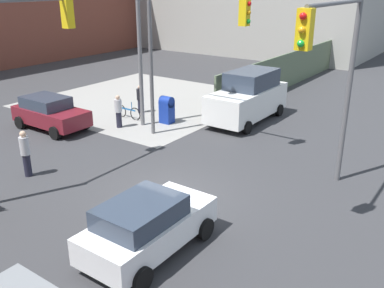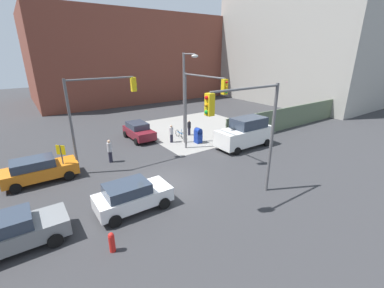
{
  "view_description": "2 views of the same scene",
  "coord_description": "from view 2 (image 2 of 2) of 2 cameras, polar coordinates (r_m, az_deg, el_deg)",
  "views": [
    {
      "loc": [
        -10.45,
        -8.49,
        6.94
      ],
      "look_at": [
        0.22,
        -0.88,
        1.96
      ],
      "focal_mm": 40.0,
      "sensor_mm": 36.0,
      "label": 1
    },
    {
      "loc": [
        -7.21,
        -13.37,
        8.07
      ],
      "look_at": [
        2.4,
        0.52,
        1.97
      ],
      "focal_mm": 24.0,
      "sensor_mm": 36.0,
      "label": 2
    }
  ],
  "objects": [
    {
      "name": "pedestrian_crossing",
      "position": [
        26.09,
        -0.65,
        3.69
      ],
      "size": [
        0.36,
        0.36,
        1.57
      ],
      "rotation": [
        0.0,
        0.0,
        5.42
      ],
      "color": "black",
      "rests_on": "ground"
    },
    {
      "name": "building_loft_east",
      "position": [
        50.91,
        25.12,
        20.36
      ],
      "size": [
        20.0,
        24.0,
        20.13
      ],
      "color": "#9E9B93",
      "rests_on": "ground"
    },
    {
      "name": "sedan_gray",
      "position": [
        13.87,
        -35.81,
        -15.79
      ],
      "size": [
        4.49,
        2.02,
        1.62
      ],
      "color": "slate",
      "rests_on": "ground"
    },
    {
      "name": "mailbox_blue",
      "position": [
        23.89,
        1.38,
        2.03
      ],
      "size": [
        0.56,
        0.64,
        1.43
      ],
      "color": "navy",
      "rests_on": "ground"
    },
    {
      "name": "building_warehouse_north",
      "position": [
        50.88,
        -14.02,
        18.11
      ],
      "size": [
        32.0,
        18.0,
        14.04
      ],
      "color": "brown",
      "rests_on": "ground"
    },
    {
      "name": "fire_hydrant",
      "position": [
        12.1,
        -17.4,
        -20.03
      ],
      "size": [
        0.26,
        0.26,
        0.94
      ],
      "color": "red",
      "rests_on": "ground"
    },
    {
      "name": "pedestrian_waiting",
      "position": [
        24.02,
        -4.59,
        2.34
      ],
      "size": [
        0.36,
        0.36,
        1.68
      ],
      "rotation": [
        0.0,
        0.0,
        2.35
      ],
      "color": "#B2B2B7",
      "rests_on": "ground"
    },
    {
      "name": "smokestack",
      "position": [
        57.85,
        7.17,
        19.65
      ],
      "size": [
        1.8,
        1.8,
        16.04
      ],
      "primitive_type": "cylinder",
      "color": "brown",
      "rests_on": "ground"
    },
    {
      "name": "pedestrian_walking_north",
      "position": [
        20.56,
        -17.79,
        -1.41
      ],
      "size": [
        0.36,
        0.36,
        1.81
      ],
      "rotation": [
        0.0,
        0.0,
        2.32
      ],
      "color": "#B2B2B7",
      "rests_on": "ground"
    },
    {
      "name": "van_white_delivery",
      "position": [
        23.26,
        11.78,
        2.44
      ],
      "size": [
        5.4,
        2.32,
        2.62
      ],
      "color": "white",
      "rests_on": "ground"
    },
    {
      "name": "construction_fence",
      "position": [
        31.41,
        22.13,
        5.74
      ],
      "size": [
        21.14,
        0.12,
        2.4
      ],
      "primitive_type": "cube",
      "color": "#56664C",
      "rests_on": "ground"
    },
    {
      "name": "traffic_signal_ne_corner",
      "position": [
        20.07,
        1.65,
        9.91
      ],
      "size": [
        0.36,
        5.14,
        6.5
      ],
      "color": "#59595B",
      "rests_on": "ground"
    },
    {
      "name": "coupe_maroon",
      "position": [
        25.4,
        -11.77,
        2.88
      ],
      "size": [
        2.02,
        4.03,
        1.62
      ],
      "color": "maroon",
      "rests_on": "ground"
    },
    {
      "name": "traffic_signal_se_corner",
      "position": [
        13.69,
        12.87,
        4.66
      ],
      "size": [
        4.98,
        0.36,
        6.5
      ],
      "color": "#59595B",
      "rests_on": "ground"
    },
    {
      "name": "bicycle_at_crosswalk",
      "position": [
        20.86,
        -30.94,
        -4.89
      ],
      "size": [
        1.75,
        0.05,
        0.97
      ],
      "color": "black",
      "rests_on": "ground"
    },
    {
      "name": "bicycle_leaning_on_fence",
      "position": [
        25.43,
        -2.63,
        2.14
      ],
      "size": [
        0.05,
        1.75,
        0.97
      ],
      "color": "black",
      "rests_on": "ground"
    },
    {
      "name": "sidewalk_corner",
      "position": [
        28.78,
        1.2,
        3.56
      ],
      "size": [
        12.0,
        12.0,
        0.01
      ],
      "primitive_type": "cube",
      "color": "gray",
      "rests_on": "ground"
    },
    {
      "name": "ground_plane",
      "position": [
        17.2,
        -5.66,
        -8.24
      ],
      "size": [
        120.0,
        120.0,
        0.0
      ],
      "primitive_type": "plane",
      "color": "#333335"
    },
    {
      "name": "warning_sign_two_way",
      "position": [
        18.87,
        -26.97,
        -2.35
      ],
      "size": [
        0.48,
        0.48,
        2.4
      ],
      "color": "#4C4C4C",
      "rests_on": "ground"
    },
    {
      "name": "traffic_signal_nw_corner",
      "position": [
        18.77,
        -20.24,
        7.96
      ],
      "size": [
        4.88,
        0.36,
        6.5
      ],
      "color": "#59595B",
      "rests_on": "ground"
    },
    {
      "name": "coupe_orange",
      "position": [
        19.51,
        -30.88,
        -4.89
      ],
      "size": [
        4.39,
        2.02,
        1.62
      ],
      "color": "orange",
      "rests_on": "ground"
    },
    {
      "name": "street_lamp_corner",
      "position": [
        22.74,
        -1.44,
        11.32
      ],
      "size": [
        0.89,
        2.63,
        8.0
      ],
      "color": "slate",
      "rests_on": "ground"
    },
    {
      "name": "hatchback_white",
      "position": [
        14.29,
        -13.2,
        -11.12
      ],
      "size": [
        3.99,
        2.02,
        1.62
      ],
      "color": "white",
      "rests_on": "ground"
    }
  ]
}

